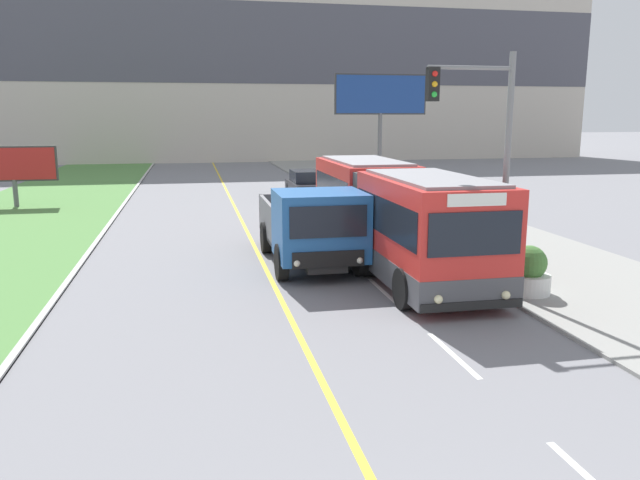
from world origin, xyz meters
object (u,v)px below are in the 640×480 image
(city_bus, at_px, (392,215))
(planter_round_far, at_px, (363,196))
(planter_round_second, at_px, (448,235))
(dump_truck, at_px, (314,229))
(car_distant, at_px, (306,184))
(billboard_small, at_px, (13,165))
(billboard_large, at_px, (381,100))
(traffic_light_mast, at_px, (485,144))
(planter_round_third, at_px, (397,211))
(planter_round_near, at_px, (529,273))

(city_bus, xyz_separation_m, planter_round_far, (2.25, 11.32, -0.90))
(planter_round_second, height_order, planter_round_far, planter_round_far)
(dump_truck, relative_size, car_distant, 1.48)
(dump_truck, height_order, car_distant, dump_truck)
(dump_truck, height_order, billboard_small, billboard_small)
(billboard_large, bearing_deg, planter_round_far, -114.59)
(dump_truck, distance_m, billboard_small, 20.00)
(traffic_light_mast, relative_size, planter_round_third, 4.67)
(traffic_light_mast, bearing_deg, planter_round_far, 85.77)
(traffic_light_mast, height_order, planter_round_near, traffic_light_mast)
(car_distant, xyz_separation_m, billboard_large, (4.30, -0.30, 4.73))
(dump_truck, relative_size, planter_round_third, 4.89)
(traffic_light_mast, xyz_separation_m, billboard_large, (3.54, 20.37, 1.55))
(planter_round_near, distance_m, planter_round_second, 5.18)
(planter_round_third, bearing_deg, dump_truck, -126.66)
(dump_truck, xyz_separation_m, planter_round_near, (4.81, -3.94, -0.62))
(car_distant, bearing_deg, city_bus, -91.29)
(city_bus, xyz_separation_m, dump_truck, (-2.53, -0.29, -0.29))
(planter_round_far, bearing_deg, planter_round_near, -89.87)
(city_bus, distance_m, car_distant, 16.96)
(billboard_large, height_order, planter_round_near, billboard_large)
(planter_round_third, relative_size, planter_round_far, 1.01)
(dump_truck, relative_size, planter_round_far, 4.95)
(city_bus, xyz_separation_m, planter_round_second, (2.29, 0.95, -0.91))
(car_distant, xyz_separation_m, billboard_small, (-15.17, -1.45, 1.43))
(planter_round_far, bearing_deg, planter_round_second, -89.76)
(car_distant, relative_size, planter_round_far, 3.34)
(traffic_light_mast, bearing_deg, city_bus, 106.86)
(car_distant, height_order, traffic_light_mast, traffic_light_mast)
(city_bus, bearing_deg, dump_truck, -173.44)
(billboard_small, relative_size, planter_round_third, 3.21)
(billboard_small, xyz_separation_m, planter_round_third, (17.04, -9.35, -1.47))
(planter_round_second, xyz_separation_m, planter_round_far, (-0.04, 10.37, 0.01))
(billboard_small, relative_size, planter_round_near, 3.36)
(planter_round_near, xyz_separation_m, planter_round_third, (-0.03, 10.37, 0.02))
(city_bus, height_order, billboard_small, billboard_small)
(traffic_light_mast, height_order, planter_round_far, traffic_light_mast)
(planter_round_third, bearing_deg, planter_round_second, -89.61)
(dump_truck, xyz_separation_m, planter_round_far, (4.78, 11.61, -0.60))
(car_distant, xyz_separation_m, traffic_light_mast, (0.75, -20.67, 3.18))
(dump_truck, height_order, billboard_large, billboard_large)
(dump_truck, xyz_separation_m, planter_round_third, (4.78, 6.43, -0.60))
(planter_round_third, bearing_deg, billboard_large, 77.00)
(city_bus, bearing_deg, planter_round_far, 78.78)
(planter_round_third, xyz_separation_m, planter_round_far, (-0.01, 5.18, -0.01))
(billboard_large, bearing_deg, planter_round_near, -96.55)
(car_distant, xyz_separation_m, planter_round_third, (1.87, -10.80, -0.04))
(city_bus, distance_m, planter_round_third, 6.60)
(dump_truck, bearing_deg, traffic_light_mast, -43.25)
(billboard_small, distance_m, planter_round_third, 19.49)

